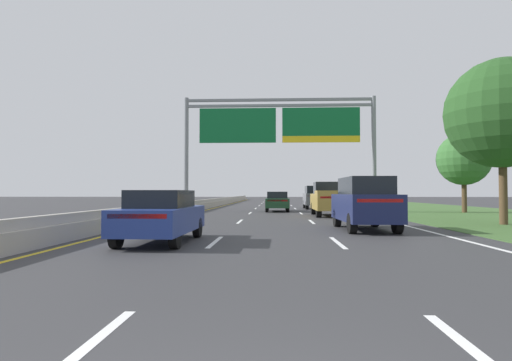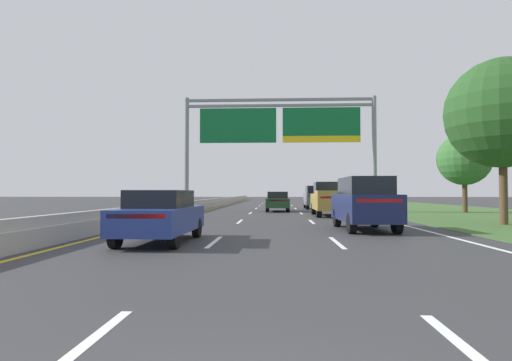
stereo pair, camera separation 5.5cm
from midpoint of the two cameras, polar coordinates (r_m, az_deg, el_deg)
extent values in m
plane|color=#333335|center=(37.29, 2.73, -3.95)|extent=(220.00, 220.00, 0.00)
cube|color=white|center=(4.45, -23.72, -21.16)|extent=(0.14, 3.00, 0.01)
cube|color=white|center=(12.98, -5.54, -8.26)|extent=(0.14, 3.00, 0.01)
cube|color=white|center=(21.89, -2.14, -5.56)|extent=(0.14, 3.00, 0.01)
cube|color=white|center=(30.85, -0.71, -4.42)|extent=(0.14, 3.00, 0.01)
cube|color=white|center=(39.83, 0.07, -3.80)|extent=(0.14, 3.00, 0.01)
cube|color=white|center=(48.82, 0.56, -3.40)|extent=(0.14, 3.00, 0.01)
cube|color=white|center=(57.81, 0.90, -3.13)|extent=(0.14, 3.00, 0.01)
cube|color=white|center=(66.80, 1.14, -2.93)|extent=(0.14, 3.00, 0.01)
cube|color=white|center=(75.80, 1.33, -2.78)|extent=(0.14, 3.00, 0.01)
cube|color=white|center=(84.79, 1.48, -2.65)|extent=(0.14, 3.00, 0.01)
cube|color=white|center=(12.98, 11.02, -8.23)|extent=(0.14, 3.00, 0.01)
cube|color=white|center=(21.89, 7.61, -5.55)|extent=(0.14, 3.00, 0.01)
cube|color=white|center=(30.85, 6.18, -4.42)|extent=(0.14, 3.00, 0.01)
cube|color=white|center=(39.83, 5.40, -3.79)|extent=(0.14, 3.00, 0.01)
cube|color=white|center=(48.82, 4.91, -3.39)|extent=(0.14, 3.00, 0.01)
cube|color=white|center=(57.81, 4.57, -3.12)|extent=(0.14, 3.00, 0.01)
cube|color=white|center=(66.80, 4.32, -2.92)|extent=(0.14, 3.00, 0.01)
cube|color=white|center=(75.80, 4.13, -2.77)|extent=(0.14, 3.00, 0.01)
cube|color=white|center=(84.79, 3.98, -2.65)|extent=(0.14, 3.00, 0.01)
cube|color=white|center=(37.75, 11.75, -3.88)|extent=(0.16, 106.00, 0.01)
cube|color=gold|center=(37.75, -6.28, -3.91)|extent=(0.16, 106.00, 0.01)
cube|color=#3D602D|center=(39.81, 23.29, -3.66)|extent=(14.00, 110.00, 0.02)
cube|color=#A8A399|center=(37.86, -7.33, -3.49)|extent=(0.60, 110.00, 0.55)
cube|color=#A8A399|center=(37.85, -7.32, -2.84)|extent=(0.25, 110.00, 0.30)
cylinder|color=gray|center=(33.81, -9.34, 3.48)|extent=(0.36, 0.36, 9.02)
cylinder|color=gray|center=(33.94, 15.78, 3.50)|extent=(0.36, 0.36, 9.02)
cube|color=gray|center=(33.73, 3.23, 10.85)|extent=(14.70, 0.24, 0.20)
cube|color=gray|center=(33.63, 3.23, 10.10)|extent=(14.70, 0.24, 0.20)
cube|color=#0C602D|center=(33.30, -2.41, 7.44)|extent=(6.00, 0.12, 2.72)
cube|color=#0C602D|center=(33.40, 8.88, 7.87)|extent=(6.00, 0.12, 2.22)
cube|color=yellow|center=(33.20, 8.89, 5.55)|extent=(6.00, 0.12, 0.50)
cube|color=#A38438|center=(27.53, 9.95, -2.83)|extent=(2.03, 5.41, 1.00)
cube|color=black|center=(28.37, 9.74, -1.00)|extent=(1.73, 1.91, 0.78)
cube|color=#B21414|center=(24.89, 10.69, -2.26)|extent=(1.68, 0.09, 0.12)
cube|color=#A38438|center=(25.81, 10.41, -1.57)|extent=(2.01, 1.95, 0.20)
cylinder|color=black|center=(29.29, 7.87, -3.74)|extent=(0.30, 0.84, 0.84)
cylinder|color=black|center=(29.48, 11.17, -3.71)|extent=(0.30, 0.84, 0.84)
cylinder|color=black|center=(25.63, 8.56, -4.04)|extent=(0.30, 0.84, 0.84)
cylinder|color=black|center=(25.85, 12.33, -4.00)|extent=(0.30, 0.84, 0.84)
cube|color=#193D23|center=(33.61, 2.99, -3.02)|extent=(1.82, 4.40, 0.72)
cube|color=black|center=(33.55, 2.99, -1.97)|extent=(1.57, 2.30, 0.52)
cube|color=#B21414|center=(31.44, 3.01, -2.73)|extent=(1.53, 0.08, 0.12)
cylinder|color=black|center=(35.12, 1.67, -3.55)|extent=(0.22, 0.66, 0.66)
cylinder|color=black|center=(35.13, 4.28, -3.55)|extent=(0.22, 0.66, 0.66)
cylinder|color=black|center=(32.13, 1.57, -3.73)|extent=(0.22, 0.66, 0.66)
cylinder|color=black|center=(32.14, 4.43, -3.73)|extent=(0.22, 0.66, 0.66)
cube|color=#161E47|center=(17.50, 14.50, -3.54)|extent=(2.01, 4.74, 1.05)
cube|color=black|center=(17.34, 14.59, -0.70)|extent=(1.70, 3.04, 0.68)
cube|color=#B21414|center=(15.25, 16.45, -2.63)|extent=(1.60, 0.12, 0.12)
cylinder|color=black|center=(18.93, 10.98, -5.01)|extent=(0.28, 0.77, 0.76)
cylinder|color=black|center=(19.27, 15.82, -4.92)|extent=(0.28, 0.77, 0.76)
cylinder|color=black|center=(15.79, 12.92, -5.67)|extent=(0.28, 0.77, 0.76)
cylinder|color=black|center=(16.20, 18.64, -5.52)|extent=(0.28, 0.77, 0.76)
cube|color=navy|center=(13.10, -12.65, -5.15)|extent=(1.88, 4.42, 0.72)
cube|color=black|center=(13.02, -12.69, -2.44)|extent=(1.60, 2.32, 0.52)
cube|color=#B21414|center=(11.03, -15.77, -4.67)|extent=(1.53, 0.10, 0.12)
cylinder|color=black|center=(14.78, -14.03, -6.14)|extent=(0.23, 0.66, 0.66)
cylinder|color=black|center=(14.38, -7.90, -6.30)|extent=(0.23, 0.66, 0.66)
cylinder|color=black|center=(11.97, -18.38, -7.17)|extent=(0.23, 0.66, 0.66)
cylinder|color=black|center=(11.48, -10.88, -7.47)|extent=(0.23, 0.66, 0.66)
cube|color=slate|center=(39.25, 8.05, -2.50)|extent=(1.92, 4.71, 1.05)
cube|color=black|center=(39.10, 8.06, -1.23)|extent=(1.64, 3.01, 0.68)
cube|color=#B21414|center=(36.95, 8.36, -2.06)|extent=(1.60, 0.09, 0.12)
cylinder|color=black|center=(40.79, 6.70, -3.21)|extent=(0.26, 0.76, 0.76)
cylinder|color=black|center=(40.93, 8.99, -3.19)|extent=(0.26, 0.76, 0.76)
cylinder|color=black|center=(37.60, 7.02, -3.34)|extent=(0.26, 0.76, 0.76)
cylinder|color=black|center=(37.76, 9.51, -3.32)|extent=(0.26, 0.76, 0.76)
cylinder|color=#4C3823|center=(22.73, 30.55, -1.21)|extent=(0.36, 0.36, 3.16)
sphere|color=#234C1E|center=(23.03, 30.41, 7.86)|extent=(5.13, 5.13, 5.13)
cylinder|color=#4C3823|center=(34.97, 26.47, -1.93)|extent=(0.36, 0.36, 2.44)
sphere|color=#33662D|center=(35.06, 26.41, 2.62)|extent=(3.90, 3.90, 3.90)
camera|label=1|loc=(0.03, -89.93, 0.00)|focal=29.55mm
camera|label=2|loc=(0.03, 90.07, 0.00)|focal=29.55mm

